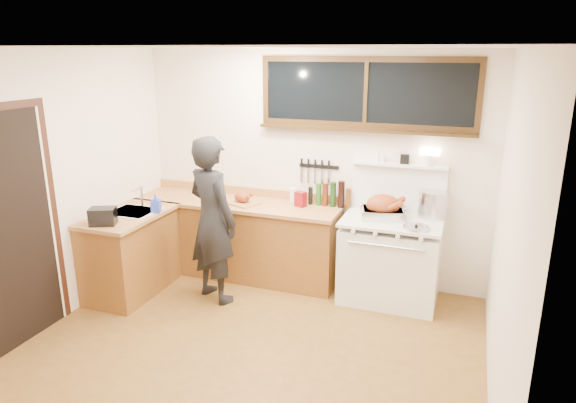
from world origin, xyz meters
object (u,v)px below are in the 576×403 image
at_px(roast_turkey, 383,208).
at_px(vintage_stove, 390,258).
at_px(man, 212,220).
at_px(cutting_board, 242,199).

bearing_deg(roast_turkey, vintage_stove, -4.12).
xyz_separation_m(man, roast_turkey, (1.66, 0.63, 0.12)).
distance_m(man, cutting_board, 0.61).
height_order(vintage_stove, cutting_board, vintage_stove).
relative_size(vintage_stove, roast_turkey, 3.13).
relative_size(man, cutting_board, 3.88).
height_order(vintage_stove, man, man).
distance_m(vintage_stove, roast_turkey, 0.54).
relative_size(cutting_board, roast_turkey, 0.88).
xyz_separation_m(vintage_stove, man, (-1.77, -0.62, 0.41)).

